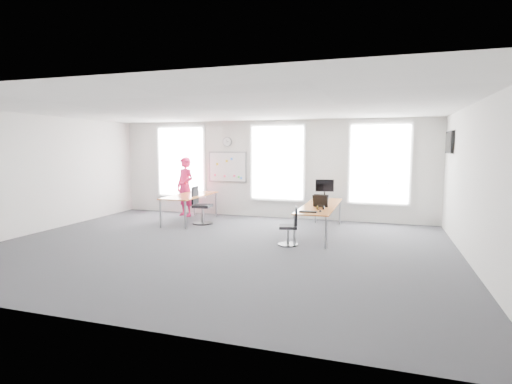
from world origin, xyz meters
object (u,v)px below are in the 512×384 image
(person, at_px, (185,187))
(headphones, at_px, (320,207))
(chair_right, at_px, (290,228))
(chair_left, at_px, (200,208))
(desk_left, at_px, (190,197))
(desk_right, at_px, (320,207))
(monitor, at_px, (325,188))
(keyboard, at_px, (308,212))

(person, relative_size, headphones, 10.30)
(chair_right, relative_size, headphones, 4.73)
(person, bearing_deg, chair_left, -23.51)
(desk_left, height_order, person, person)
(desk_right, relative_size, monitor, 5.41)
(person, distance_m, keyboard, 5.08)
(keyboard, relative_size, headphones, 2.19)
(desk_left, xyz_separation_m, person, (-0.60, 0.84, 0.21))
(desk_left, distance_m, monitor, 3.89)
(desk_left, distance_m, headphones, 4.17)
(keyboard, bearing_deg, monitor, 89.71)
(headphones, bearing_deg, desk_right, 91.13)
(chair_left, relative_size, keyboard, 2.68)
(desk_right, relative_size, keyboard, 7.58)
(monitor, bearing_deg, desk_left, 178.15)
(chair_left, xyz_separation_m, keyboard, (3.36, -1.51, 0.28))
(keyboard, bearing_deg, headphones, 68.72)
(desk_right, xyz_separation_m, headphones, (0.10, -0.70, 0.10))
(person, xyz_separation_m, keyboard, (4.38, -2.55, -0.19))
(desk_left, height_order, chair_left, chair_left)
(headphones, bearing_deg, monitor, 87.75)
(monitor, bearing_deg, keyboard, -101.57)
(desk_left, height_order, chair_right, chair_right)
(desk_right, relative_size, person, 1.61)
(desk_left, bearing_deg, headphones, -17.05)
(desk_left, height_order, headphones, headphones)
(chair_right, bearing_deg, desk_right, 148.12)
(chair_right, height_order, monitor, monitor)
(chair_left, height_order, monitor, monitor)
(chair_right, height_order, chair_left, chair_left)
(desk_right, height_order, person, person)
(desk_right, distance_m, chair_left, 3.48)
(desk_right, bearing_deg, desk_left, 172.40)
(desk_right, distance_m, person, 4.69)
(desk_left, bearing_deg, desk_right, -7.60)
(desk_right, bearing_deg, monitor, 92.80)
(chair_right, distance_m, person, 4.89)
(desk_right, height_order, headphones, headphones)
(chair_right, relative_size, person, 0.46)
(desk_right, xyz_separation_m, chair_left, (-3.46, 0.32, -0.22))
(chair_left, distance_m, headphones, 3.72)
(headphones, distance_m, monitor, 1.84)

